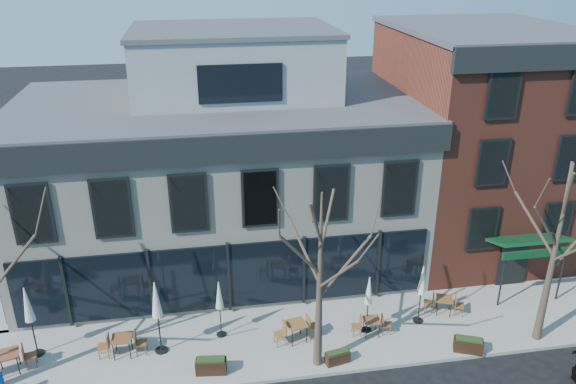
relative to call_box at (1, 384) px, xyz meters
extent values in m
plane|color=black|center=(8.12, 3.84, -0.78)|extent=(120.00, 120.00, 0.00)
cube|color=gray|center=(11.37, 1.69, -0.70)|extent=(33.50, 4.70, 0.15)
cube|color=beige|center=(8.12, 8.84, 3.22)|extent=(18.00, 10.00, 8.00)
cube|color=#47474C|center=(8.12, 8.84, 7.27)|extent=(18.30, 10.30, 0.30)
cube|color=black|center=(8.12, 3.72, 6.77)|extent=(18.30, 0.25, 1.10)
cube|color=black|center=(-1.00, 8.84, 6.77)|extent=(0.25, 10.30, 1.10)
cube|color=black|center=(8.12, 3.78, 1.12)|extent=(17.20, 0.12, 3.00)
cube|color=black|center=(-0.94, 7.84, 1.12)|extent=(0.12, 7.50, 3.00)
cube|color=gray|center=(9.12, 9.84, 8.82)|extent=(9.00, 6.50, 3.00)
cube|color=brown|center=(21.12, 8.84, 4.72)|extent=(8.00, 10.00, 11.00)
cube|color=#47474C|center=(21.12, 8.84, 10.27)|extent=(8.20, 10.20, 0.25)
cube|color=black|center=(21.12, 3.72, 9.82)|extent=(8.20, 0.25, 1.00)
cube|color=#0C3519|center=(21.12, 2.99, 2.12)|extent=(3.20, 1.66, 0.67)
cube|color=black|center=(21.12, 3.79, 0.47)|extent=(1.40, 0.10, 2.50)
cylinder|color=#382B21|center=(0.69, 0.83, 3.90)|extent=(2.23, 0.50, 2.48)
cone|color=#382B21|center=(11.12, -0.06, 2.89)|extent=(0.34, 0.34, 7.04)
cylinder|color=#382B21|center=(12.07, 0.11, 3.40)|extent=(2.00, 0.46, 2.21)
cylinder|color=#382B21|center=(10.72, 0.80, 3.81)|extent=(0.93, 1.84, 1.91)
cylinder|color=#382B21|center=(10.37, -0.33, 4.26)|extent=(1.61, 0.68, 1.97)
cylinder|color=#382B21|center=(11.52, -0.92, 3.73)|extent=(0.93, 1.83, 2.03)
cone|color=#382B21|center=(20.12, -0.06, 3.11)|extent=(0.34, 0.34, 7.48)
cylinder|color=#382B21|center=(19.69, 0.85, 4.09)|extent=(0.98, 1.94, 2.03)
cylinder|color=#382B21|center=(19.32, -0.35, 4.57)|extent=(1.71, 0.71, 2.09)
cube|color=#0B419A|center=(0.00, 0.00, 0.23)|extent=(0.23, 0.21, 0.45)
cube|color=brown|center=(-0.15, 1.38, 0.18)|extent=(0.93, 0.93, 0.04)
cylinder|color=black|center=(-0.38, 1.01, -0.23)|extent=(0.04, 0.04, 0.80)
cylinder|color=black|center=(0.22, 1.15, -0.23)|extent=(0.04, 0.04, 0.80)
cylinder|color=black|center=(-0.52, 1.61, -0.23)|extent=(0.04, 0.04, 0.80)
cylinder|color=black|center=(0.08, 1.76, -0.23)|extent=(0.04, 0.04, 0.80)
cube|color=brown|center=(3.86, 1.67, 0.15)|extent=(0.76, 0.76, 0.04)
cylinder|color=black|center=(3.56, 1.38, -0.24)|extent=(0.04, 0.04, 0.77)
cylinder|color=black|center=(4.15, 1.37, -0.24)|extent=(0.04, 0.04, 0.77)
cylinder|color=black|center=(3.57, 1.97, -0.24)|extent=(0.04, 0.04, 0.77)
cylinder|color=black|center=(4.16, 1.96, -0.24)|extent=(0.04, 0.04, 0.77)
cube|color=brown|center=(10.58, 1.41, 0.16)|extent=(0.89, 0.89, 0.04)
cylinder|color=black|center=(10.35, 1.05, -0.24)|extent=(0.04, 0.04, 0.77)
cylinder|color=black|center=(10.94, 1.18, -0.24)|extent=(0.04, 0.04, 0.77)
cylinder|color=black|center=(10.22, 1.64, -0.24)|extent=(0.04, 0.04, 0.77)
cylinder|color=black|center=(10.81, 1.77, -0.24)|extent=(0.04, 0.04, 0.77)
cube|color=brown|center=(13.63, 1.29, 0.05)|extent=(0.71, 0.71, 0.04)
cylinder|color=black|center=(13.35, 1.05, -0.29)|extent=(0.04, 0.04, 0.67)
cylinder|color=black|center=(13.87, 1.00, -0.29)|extent=(0.04, 0.04, 0.67)
cylinder|color=black|center=(13.40, 1.57, -0.29)|extent=(0.04, 0.04, 0.67)
cylinder|color=black|center=(13.92, 1.52, -0.29)|extent=(0.04, 0.04, 0.67)
cube|color=brown|center=(17.12, 2.16, 0.08)|extent=(0.88, 0.88, 0.04)
cylinder|color=black|center=(16.77, 2.01, -0.28)|extent=(0.04, 0.04, 0.70)
cylinder|color=black|center=(17.27, 1.81, -0.28)|extent=(0.04, 0.04, 0.70)
cylinder|color=black|center=(16.97, 2.52, -0.28)|extent=(0.04, 0.04, 0.70)
cylinder|color=black|center=(17.47, 2.32, -0.28)|extent=(0.04, 0.04, 0.70)
cylinder|color=black|center=(0.60, 2.25, -0.60)|extent=(0.48, 0.48, 0.07)
cylinder|color=black|center=(0.60, 2.25, 0.57)|extent=(0.05, 0.05, 2.40)
cone|color=beige|center=(0.60, 2.25, 1.66)|extent=(0.39, 0.39, 1.42)
cylinder|color=black|center=(5.29, 1.64, -0.59)|extent=(0.50, 0.50, 0.07)
cylinder|color=black|center=(5.29, 1.64, 0.62)|extent=(0.06, 0.06, 2.50)
cone|color=silver|center=(5.29, 1.64, 1.76)|extent=(0.41, 0.41, 1.48)
cylinder|color=black|center=(7.64, 2.24, -0.60)|extent=(0.40, 0.40, 0.05)
cylinder|color=black|center=(7.64, 2.24, 0.37)|extent=(0.05, 0.05, 2.01)
cone|color=beige|center=(7.64, 2.24, 1.29)|extent=(0.33, 0.33, 1.19)
cylinder|color=black|center=(13.52, 1.54, -0.60)|extent=(0.41, 0.41, 0.06)
cylinder|color=black|center=(13.52, 1.54, 0.39)|extent=(0.05, 0.05, 2.03)
cone|color=silver|center=(13.52, 1.54, 1.31)|extent=(0.33, 0.33, 1.20)
cylinder|color=black|center=(15.84, 1.78, -0.60)|extent=(0.42, 0.42, 0.06)
cylinder|color=black|center=(15.84, 1.78, 0.43)|extent=(0.05, 0.05, 2.12)
cone|color=white|center=(15.84, 1.78, 1.40)|extent=(0.35, 0.35, 1.25)
cube|color=black|center=(7.15, 0.11, -0.35)|extent=(1.17, 0.58, 0.56)
cube|color=#1E3314|center=(7.15, 0.11, -0.04)|extent=(1.05, 0.48, 0.09)
cube|color=#311D10|center=(11.87, -0.15, -0.40)|extent=(0.98, 0.55, 0.46)
cube|color=#1E3314|center=(11.87, -0.15, -0.15)|extent=(0.88, 0.46, 0.07)
cube|color=black|center=(17.02, -0.36, -0.36)|extent=(1.18, 0.81, 0.55)
cube|color=#1E3314|center=(17.02, -0.36, -0.06)|extent=(1.04, 0.69, 0.09)
camera|label=1|loc=(7.20, -16.46, 13.74)|focal=35.00mm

